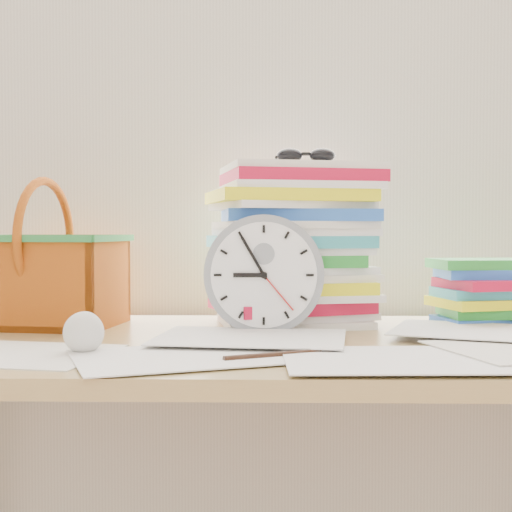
{
  "coord_description": "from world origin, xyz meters",
  "views": [
    {
      "loc": [
        0.01,
        0.33,
        0.94
      ],
      "look_at": [
        -0.02,
        1.6,
        0.9
      ],
      "focal_mm": 50.0,
      "sensor_mm": 36.0,
      "label": 1
    }
  ],
  "objects_px": {
    "desk": "(266,380)",
    "book_stack": "(491,293)",
    "basket": "(46,254)",
    "clock": "(264,274)",
    "paper_stack": "(293,245)"
  },
  "relations": [
    {
      "from": "basket",
      "to": "clock",
      "type": "bearing_deg",
      "value": -5.18
    },
    {
      "from": "paper_stack",
      "to": "clock",
      "type": "xyz_separation_m",
      "value": [
        -0.06,
        -0.14,
        -0.05
      ]
    },
    {
      "from": "book_stack",
      "to": "basket",
      "type": "relative_size",
      "value": 0.8
    },
    {
      "from": "clock",
      "to": "basket",
      "type": "distance_m",
      "value": 0.46
    },
    {
      "from": "clock",
      "to": "book_stack",
      "type": "bearing_deg",
      "value": 14.11
    },
    {
      "from": "book_stack",
      "to": "paper_stack",
      "type": "bearing_deg",
      "value": 176.78
    },
    {
      "from": "clock",
      "to": "book_stack",
      "type": "distance_m",
      "value": 0.47
    },
    {
      "from": "paper_stack",
      "to": "clock",
      "type": "relative_size",
      "value": 1.47
    },
    {
      "from": "paper_stack",
      "to": "book_stack",
      "type": "xyz_separation_m",
      "value": [
        0.4,
        -0.02,
        -0.1
      ]
    },
    {
      "from": "book_stack",
      "to": "clock",
      "type": "bearing_deg",
      "value": -165.89
    },
    {
      "from": "book_stack",
      "to": "basket",
      "type": "distance_m",
      "value": 0.91
    },
    {
      "from": "desk",
      "to": "basket",
      "type": "relative_size",
      "value": 4.77
    },
    {
      "from": "clock",
      "to": "basket",
      "type": "height_order",
      "value": "basket"
    },
    {
      "from": "desk",
      "to": "book_stack",
      "type": "height_order",
      "value": "book_stack"
    },
    {
      "from": "desk",
      "to": "clock",
      "type": "distance_m",
      "value": 0.2
    }
  ]
}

